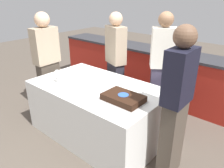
# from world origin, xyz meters

# --- Properties ---
(ground_plane) EXTENTS (14.00, 14.00, 0.00)m
(ground_plane) POSITION_xyz_m (0.00, 0.00, 0.00)
(ground_plane) COLOR brown
(back_counter) EXTENTS (4.40, 0.58, 0.92)m
(back_counter) POSITION_xyz_m (0.00, 1.61, 0.46)
(back_counter) COLOR #A82319
(back_counter) RESTS_ON ground_plane
(dining_table) EXTENTS (1.77, 1.06, 0.74)m
(dining_table) POSITION_xyz_m (0.00, 0.00, 0.37)
(dining_table) COLOR silver
(dining_table) RESTS_ON ground_plane
(cake) EXTENTS (0.49, 0.34, 0.08)m
(cake) POSITION_xyz_m (0.53, -0.11, 0.78)
(cake) COLOR #B7B2AD
(cake) RESTS_ON dining_table
(plate_stack) EXTENTS (0.21, 0.21, 0.04)m
(plate_stack) POSITION_xyz_m (-0.55, -0.12, 0.76)
(plate_stack) COLOR white
(plate_stack) RESTS_ON dining_table
(wine_glass) EXTENTS (0.06, 0.06, 0.18)m
(wine_glass) POSITION_xyz_m (-0.47, -0.27, 0.87)
(wine_glass) COLOR white
(wine_glass) RESTS_ON dining_table
(side_plate_near_cake) EXTENTS (0.19, 0.19, 0.00)m
(side_plate_near_cake) POSITION_xyz_m (0.48, 0.20, 0.74)
(side_plate_near_cake) COLOR white
(side_plate_near_cake) RESTS_ON dining_table
(utensil_pile) EXTENTS (0.16, 0.09, 0.02)m
(utensil_pile) POSITION_xyz_m (0.10, -0.39, 0.75)
(utensil_pile) COLOR white
(utensil_pile) RESTS_ON dining_table
(person_cutting_cake) EXTENTS (0.38, 0.35, 1.66)m
(person_cutting_cake) POSITION_xyz_m (0.53, 0.75, 0.87)
(person_cutting_cake) COLOR #383347
(person_cutting_cake) RESTS_ON ground_plane
(person_seated_left) EXTENTS (0.23, 0.40, 1.62)m
(person_seated_left) POSITION_xyz_m (-1.11, 0.00, 0.85)
(person_seated_left) COLOR #4C4238
(person_seated_left) RESTS_ON ground_plane
(person_seated_right) EXTENTS (0.21, 0.36, 1.64)m
(person_seated_right) POSITION_xyz_m (1.11, 0.00, 0.86)
(person_seated_right) COLOR #4C4238
(person_seated_right) RESTS_ON ground_plane
(person_standing_back) EXTENTS (0.41, 0.32, 1.61)m
(person_standing_back) POSITION_xyz_m (-0.30, 0.75, 0.84)
(person_standing_back) COLOR #282833
(person_standing_back) RESTS_ON ground_plane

